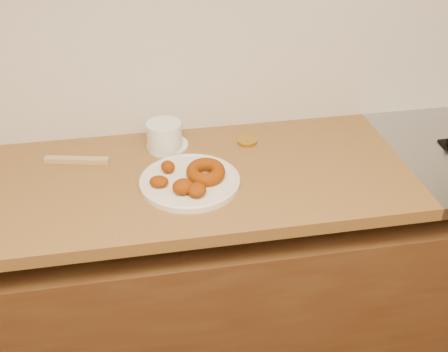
{
  "coord_description": "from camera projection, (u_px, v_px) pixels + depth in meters",
  "views": [
    {
      "loc": [
        -0.33,
        0.25,
        1.83
      ],
      "look_at": [
        -0.08,
        1.61,
        0.93
      ],
      "focal_mm": 45.0,
      "sensor_mm": 36.0,
      "label": 1
    }
  ],
  "objects": [
    {
      "name": "fried_dough_chunks",
      "position": [
        180.0,
        183.0,
        1.61
      ],
      "size": [
        0.17,
        0.2,
        0.04
      ],
      "color": "#7C2C03",
      "rests_on": "donut_plate"
    },
    {
      "name": "base_cabinet",
      "position": [
        243.0,
        288.0,
        2.03
      ],
      "size": [
        3.6,
        0.6,
        0.77
      ],
      "primitive_type": "cube",
      "color": "#54381B",
      "rests_on": "floor"
    },
    {
      "name": "plastic_tub",
      "position": [
        164.0,
        136.0,
        1.82
      ],
      "size": [
        0.12,
        0.12,
        0.09
      ],
      "primitive_type": "cylinder",
      "rotation": [
        0.0,
        0.0,
        0.09
      ],
      "color": "silver",
      "rests_on": "butcher_block"
    },
    {
      "name": "donut_plate",
      "position": [
        190.0,
        182.0,
        1.67
      ],
      "size": [
        0.3,
        0.3,
        0.02
      ],
      "primitive_type": "cylinder",
      "color": "silver",
      "rests_on": "butcher_block"
    },
    {
      "name": "wooden_utensil",
      "position": [
        77.0,
        160.0,
        1.77
      ],
      "size": [
        0.2,
        0.07,
        0.02
      ],
      "primitive_type": "cube",
      "rotation": [
        0.0,
        0.0,
        -0.22
      ],
      "color": "tan",
      "rests_on": "butcher_block"
    },
    {
      "name": "ring_donut",
      "position": [
        205.0,
        172.0,
        1.66
      ],
      "size": [
        0.12,
        0.12,
        0.05
      ],
      "primitive_type": "torus",
      "rotation": [
        0.1,
        0.0,
        0.01
      ],
      "color": "#7C2C03",
      "rests_on": "donut_plate"
    },
    {
      "name": "tub_lid",
      "position": [
        167.0,
        145.0,
        1.86
      ],
      "size": [
        0.14,
        0.14,
        0.01
      ],
      "primitive_type": "cylinder",
      "rotation": [
        0.0,
        0.0,
        -0.05
      ],
      "color": "white",
      "rests_on": "butcher_block"
    },
    {
      "name": "backsplash",
      "position": [
        229.0,
        43.0,
        1.83
      ],
      "size": [
        3.6,
        0.02,
        0.6
      ],
      "primitive_type": "cube",
      "color": "beige",
      "rests_on": "wall_back"
    },
    {
      "name": "butcher_block",
      "position": [
        32.0,
        195.0,
        1.66
      ],
      "size": [
        2.3,
        0.62,
        0.04
      ],
      "primitive_type": "cube",
      "color": "brown",
      "rests_on": "base_cabinet"
    },
    {
      "name": "brass_jar_lid",
      "position": [
        247.0,
        141.0,
        1.88
      ],
      "size": [
        0.08,
        0.08,
        0.01
      ],
      "primitive_type": "cylinder",
      "rotation": [
        0.0,
        0.0,
        0.29
      ],
      "color": "#B88B2C",
      "rests_on": "butcher_block"
    }
  ]
}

